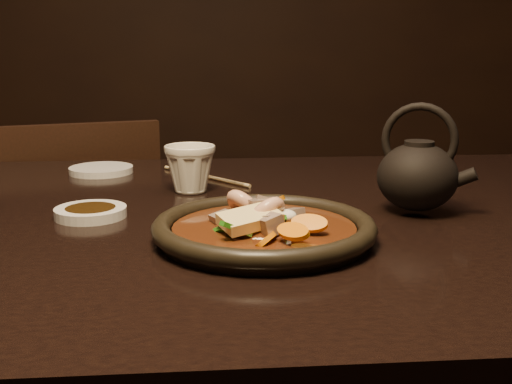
{
  "coord_description": "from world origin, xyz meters",
  "views": [
    {
      "loc": [
        0.06,
        -0.88,
        0.98
      ],
      "look_at": [
        0.13,
        -0.08,
        0.8
      ],
      "focal_mm": 45.0,
      "sensor_mm": 36.0,
      "label": 1
    }
  ],
  "objects": [
    {
      "name": "tea_cup",
      "position": [
        0.04,
        0.14,
        0.79
      ],
      "size": [
        0.11,
        0.1,
        0.08
      ],
      "primitive_type": "imported",
      "rotation": [
        0.0,
        0.0,
        0.38
      ],
      "color": "silver",
      "rests_on": "table"
    },
    {
      "name": "plate",
      "position": [
        0.13,
        -0.13,
        0.76
      ],
      "size": [
        0.28,
        0.28,
        0.03
      ],
      "color": "black",
      "rests_on": "table"
    },
    {
      "name": "chopsticks",
      "position": [
        0.06,
        0.25,
        0.75
      ],
      "size": [
        0.15,
        0.19,
        0.01
      ],
      "rotation": [
        0.0,
        0.0,
        0.69
      ],
      "color": "tan",
      "rests_on": "table"
    },
    {
      "name": "stirfry",
      "position": [
        0.13,
        -0.13,
        0.77
      ],
      "size": [
        0.14,
        0.21,
        0.06
      ],
      "color": "#3E1B0B",
      "rests_on": "plate"
    },
    {
      "name": "saucer_right",
      "position": [
        -0.13,
        0.31,
        0.76
      ],
      "size": [
        0.12,
        0.12,
        0.01
      ],
      "primitive_type": "cylinder",
      "color": "silver",
      "rests_on": "table"
    },
    {
      "name": "chair",
      "position": [
        -0.25,
        0.61,
        0.45
      ],
      "size": [
        0.48,
        0.48,
        0.82
      ],
      "rotation": [
        0.0,
        0.0,
        3.42
      ],
      "color": "black",
      "rests_on": "floor"
    },
    {
      "name": "teapot",
      "position": [
        0.36,
        -0.02,
        0.81
      ],
      "size": [
        0.14,
        0.11,
        0.15
      ],
      "rotation": [
        0.0,
        0.0,
        -0.42
      ],
      "color": "black",
      "rests_on": "table"
    },
    {
      "name": "table",
      "position": [
        0.0,
        0.0,
        0.67
      ],
      "size": [
        1.6,
        0.9,
        0.75
      ],
      "color": "black",
      "rests_on": "floor"
    },
    {
      "name": "soy_dish",
      "position": [
        -0.1,
        -0.0,
        0.76
      ],
      "size": [
        0.1,
        0.1,
        0.01
      ],
      "primitive_type": "cylinder",
      "color": "silver",
      "rests_on": "table"
    }
  ]
}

